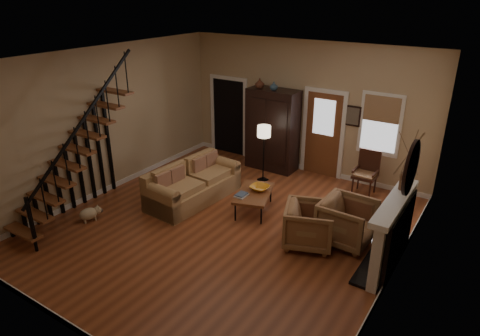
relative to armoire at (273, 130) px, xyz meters
The scene contains 15 objects.
room 1.49m from the armoire, 78.37° to the right, with size 7.00×7.33×3.30m.
staircase 4.94m from the armoire, 115.05° to the right, with size 0.94×2.80×3.20m, color brown, non-canonical shape.
fireplace 4.67m from the armoire, 34.69° to the right, with size 0.33×1.95×2.30m.
armoire is the anchor object (origin of this frame).
vase_a 1.23m from the armoire, 164.05° to the right, with size 0.24×0.24×0.25m, color #4C2619.
vase_b 1.16m from the armoire, 63.43° to the right, with size 0.20×0.20×0.21m, color #334C60.
sofa 2.72m from the armoire, 101.90° to the right, with size 0.96×2.22×0.83m, color #AA7E4D, non-canonical shape.
coffee_table 2.58m from the armoire, 69.63° to the right, with size 0.68×1.16×0.45m, color brown, non-canonical shape.
bowl 2.39m from the armoire, 67.18° to the right, with size 0.40×0.40×0.10m, color orange.
books 2.75m from the armoire, 74.26° to the right, with size 0.21×0.29×0.05m, color beige, non-canonical shape.
armchair_left 3.76m from the armoire, 50.07° to the right, with size 0.87×0.89×0.81m, color brown.
armchair_right 3.82m from the armoire, 39.10° to the right, with size 0.92×0.94×0.86m, color brown.
floor_lamp 0.92m from the armoire, 74.95° to the right, with size 0.32×0.32×1.41m, color black, non-canonical shape.
side_chair 2.61m from the armoire, ahead, with size 0.54×0.54×1.02m, color #381B11, non-canonical shape.
dog 4.93m from the armoire, 111.09° to the right, with size 0.25×0.41×0.30m, color beige, non-canonical shape.
Camera 1 is at (4.34, -6.07, 4.45)m, focal length 32.00 mm.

